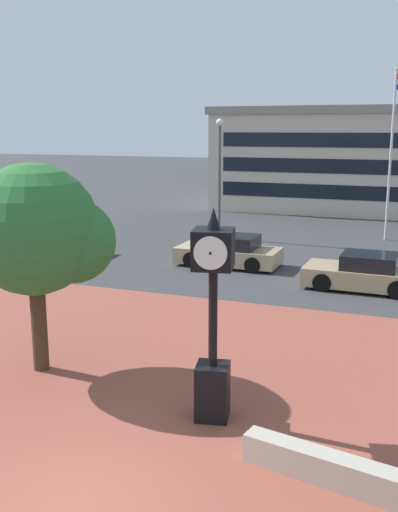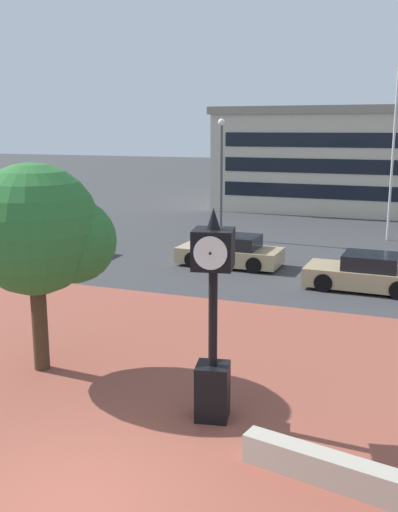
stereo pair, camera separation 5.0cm
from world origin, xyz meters
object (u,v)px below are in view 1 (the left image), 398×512
at_px(car_street_near, 364,273).
at_px(street_lamp_post, 220,165).
at_px(car_street_mid, 230,252).
at_px(car_street_far, 56,242).
at_px(civic_building, 382,157).
at_px(flagpole_primary, 394,145).
at_px(street_clock, 213,320).
at_px(plaza_tree, 42,233).

bearing_deg(car_street_near, street_lamp_post, 48.52).
height_order(car_street_mid, car_street_far, same).
distance_m(car_street_mid, civic_building, 23.01).
height_order(car_street_far, flagpole_primary, flagpole_primary).
bearing_deg(street_clock, street_lamp_post, 96.80).
height_order(car_street_near, car_street_mid, same).
bearing_deg(car_street_far, street_lamp_post, -43.67).
distance_m(plaza_tree, street_lamp_post, 17.35).
height_order(car_street_near, car_street_far, same).
distance_m(plaza_tree, car_street_far, 13.32).
bearing_deg(street_lamp_post, car_street_mid, -67.31).
xyz_separation_m(car_street_far, street_lamp_post, (5.55, 6.36, 3.15)).
relative_size(car_street_far, flagpole_primary, 0.50).
distance_m(car_street_near, car_street_mid, 5.80).
xyz_separation_m(car_street_mid, car_street_far, (-7.92, -0.69, -0.00)).
distance_m(street_clock, street_lamp_post, 19.24).
relative_size(plaza_tree, car_street_near, 1.18).
bearing_deg(street_clock, car_street_mid, 94.74).
relative_size(car_street_near, car_street_mid, 0.97).
xyz_separation_m(car_street_near, car_street_mid, (-5.52, 1.77, 0.00)).
bearing_deg(flagpole_primary, car_street_mid, -125.13).
bearing_deg(civic_building, street_lamp_post, -112.08).
height_order(street_clock, flagpole_primary, flagpole_primary).
xyz_separation_m(street_clock, plaza_tree, (-4.40, 0.93, 1.26)).
bearing_deg(street_lamp_post, street_clock, -71.69).
bearing_deg(flagpole_primary, street_lamp_post, -162.73).
relative_size(street_clock, flagpole_primary, 0.50).
bearing_deg(street_lamp_post, flagpole_primary, 17.27).
bearing_deg(car_street_mid, car_street_near, -106.91).
relative_size(car_street_far, street_lamp_post, 0.69).
height_order(flagpole_primary, street_lamp_post, flagpole_primary).
distance_m(car_street_mid, flagpole_primary, 10.87).
bearing_deg(civic_building, flagpole_primary, -84.55).
distance_m(plaza_tree, civic_building, 34.38).
height_order(car_street_far, street_lamp_post, street_lamp_post).
height_order(plaza_tree, flagpole_primary, flagpole_primary).
bearing_deg(car_street_near, street_clock, 171.94).
relative_size(car_street_near, civic_building, 0.19).
height_order(plaza_tree, car_street_near, plaza_tree).
bearing_deg(car_street_far, car_street_mid, -87.60).
height_order(car_street_near, civic_building, civic_building).
bearing_deg(plaza_tree, street_clock, -11.88).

